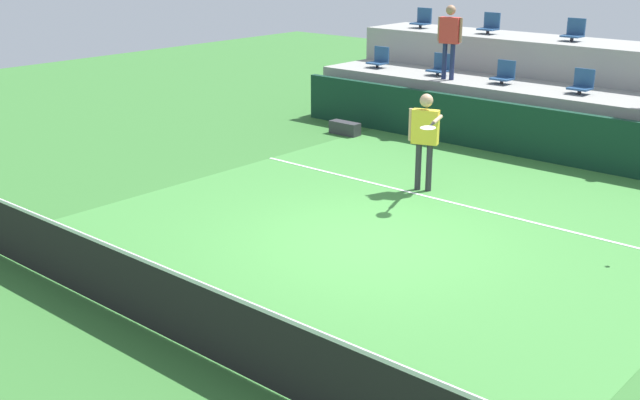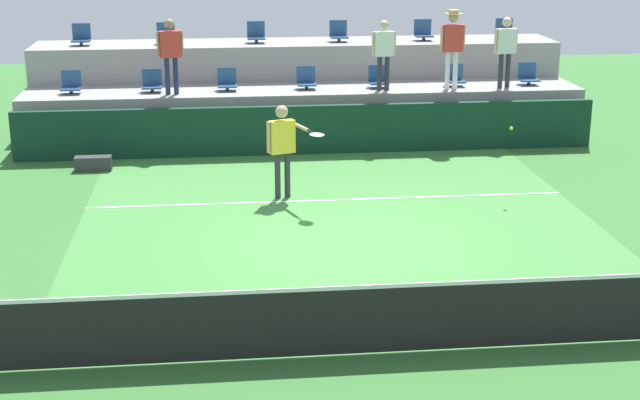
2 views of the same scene
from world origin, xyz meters
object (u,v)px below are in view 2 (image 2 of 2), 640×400
stadium_chair_lower_mid_left (227,81)px  equipment_bag (93,163)px  tennis_player (283,142)px  spectator_leaning_on_rail (384,49)px  stadium_chair_upper_far_left (81,36)px  spectator_with_hat (453,40)px  stadium_chair_lower_far_left (71,84)px  stadium_chair_upper_far_right (505,31)px  stadium_chair_lower_center (306,80)px  stadium_chair_lower_left (152,82)px  stadium_chair_lower_mid_right (378,78)px  stadium_chair_upper_mid_left (256,34)px  spectator_in_grey (506,46)px  spectator_in_white (170,49)px  stadium_chair_upper_mid_right (339,33)px  tennis_ball (511,128)px  stadium_chair_upper_left (166,35)px  stadium_chair_lower_far_right (528,75)px  stadium_chair_lower_right (454,77)px  stadium_chair_upper_right (423,32)px

stadium_chair_lower_mid_left → equipment_bag: size_ratio=0.68×
tennis_player → spectator_leaning_on_rail: spectator_leaning_on_rail is taller
stadium_chair_upper_far_left → spectator_with_hat: (8.68, -2.18, 0.07)m
stadium_chair_lower_far_left → stadium_chair_upper_far_right: size_ratio=1.00×
stadium_chair_lower_center → tennis_player: size_ratio=0.29×
stadium_chair_lower_left → stadium_chair_lower_mid_right: bearing=0.0°
stadium_chair_upper_mid_left → spectator_in_grey: bearing=-21.0°
spectator_in_white → stadium_chair_upper_mid_right: bearing=28.2°
stadium_chair_upper_far_left → stadium_chair_upper_far_right: 10.59m
stadium_chair_lower_left → tennis_ball: (6.92, -5.04, -0.11)m
tennis_ball → stadium_chair_upper_left: bearing=134.2°
stadium_chair_lower_far_right → spectator_with_hat: (-1.98, -0.38, 0.92)m
spectator_in_white → spectator_leaning_on_rail: 4.84m
stadium_chair_lower_right → spectator_in_white: (-6.63, -0.38, 0.81)m
stadium_chair_upper_left → tennis_ball: (6.65, -6.84, -0.96)m
stadium_chair_lower_mid_left → spectator_in_grey: (6.46, -0.38, 0.77)m
stadium_chair_upper_mid_right → tennis_player: (-1.86, -6.39, -1.21)m
stadium_chair_lower_left → stadium_chair_upper_right: 6.99m
stadium_chair_lower_right → stadium_chair_upper_mid_right: size_ratio=1.00×
stadium_chair_lower_mid_right → spectator_with_hat: size_ratio=0.29×
stadium_chair_lower_far_left → spectator_with_hat: size_ratio=0.29×
stadium_chair_lower_far_right → spectator_in_grey: spectator_in_grey is taller
stadium_chair_lower_far_right → equipment_bag: bearing=-167.8°
stadium_chair_upper_left → tennis_player: 6.94m
stadium_chair_upper_far_left → stadium_chair_upper_mid_right: (6.31, 0.00, 0.00)m
stadium_chair_lower_left → stadium_chair_lower_mid_left: bearing=0.0°
stadium_chair_lower_mid_left → stadium_chair_upper_far_right: bearing=14.2°
stadium_chair_lower_left → tennis_player: size_ratio=0.29×
stadium_chair_lower_left → stadium_chair_lower_mid_right: size_ratio=1.00×
spectator_with_hat → equipment_bag: bearing=-167.5°
stadium_chair_lower_mid_left → stadium_chair_upper_far_left: size_ratio=1.00×
stadium_chair_lower_left → stadium_chair_lower_mid_right: 5.26m
stadium_chair_lower_far_right → stadium_chair_upper_mid_left: size_ratio=1.00×
stadium_chair_upper_far_left → spectator_in_grey: size_ratio=0.32×
stadium_chair_lower_far_left → stadium_chair_upper_right: stadium_chair_upper_right is taller
spectator_in_grey → stadium_chair_lower_left: bearing=177.3°
stadium_chair_upper_far_left → stadium_chair_upper_right: same height
stadium_chair_upper_far_left → stadium_chair_upper_left: size_ratio=1.00×
stadium_chair_upper_far_right → spectator_leaning_on_rail: size_ratio=0.32×
stadium_chair_upper_mid_right → stadium_chair_lower_mid_left: bearing=-147.5°
tennis_player → spectator_leaning_on_rail: bearing=58.1°
stadium_chair_upper_right → equipment_bag: 9.06m
stadium_chair_upper_left → spectator_in_grey: 8.21m
stadium_chair_upper_mid_right → spectator_in_grey: 4.24m
stadium_chair_lower_left → tennis_player: (2.69, -4.59, -0.36)m
stadium_chair_lower_mid_left → stadium_chair_upper_far_right: size_ratio=1.00×
tennis_ball → stadium_chair_lower_far_left: bearing=150.0°
stadium_chair_upper_left → spectator_in_grey: spectator_in_grey is taller
stadium_chair_lower_mid_left → stadium_chair_lower_center: size_ratio=1.00×
stadium_chair_lower_right → spectator_in_grey: bearing=-19.5°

